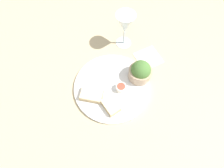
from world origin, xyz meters
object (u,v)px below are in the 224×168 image
at_px(salad_bowl, 140,72).
at_px(sauce_ramekin, 121,88).
at_px(cheese_toast_far, 110,105).
at_px(napkin, 148,58).
at_px(wine_glass, 125,25).
at_px(cheese_toast_near, 92,95).

height_order(salad_bowl, sauce_ramekin, salad_bowl).
distance_m(salad_bowl, cheese_toast_far, 0.20).
distance_m(salad_bowl, napkin, 0.13).
bearing_deg(cheese_toast_far, wine_glass, 117.80).
xyz_separation_m(cheese_toast_far, napkin, (-0.01, 0.31, -0.02)).
height_order(sauce_ramekin, napkin, sauce_ramekin).
xyz_separation_m(salad_bowl, cheese_toast_far, (-0.01, -0.19, -0.03)).
bearing_deg(cheese_toast_far, sauce_ramekin, 98.94).
relative_size(sauce_ramekin, cheese_toast_near, 0.39).
height_order(cheese_toast_far, wine_glass, wine_glass).
distance_m(salad_bowl, sauce_ramekin, 0.11).
xyz_separation_m(cheese_toast_far, wine_glass, (-0.17, 0.31, 0.10)).
bearing_deg(napkin, salad_bowl, -78.06).
bearing_deg(napkin, cheese_toast_far, -87.63).
bearing_deg(cheese_toast_near, wine_glass, 102.62).
distance_m(wine_glass, napkin, 0.20).
height_order(cheese_toast_near, cheese_toast_far, same).
relative_size(sauce_ramekin, cheese_toast_far, 0.47).
height_order(salad_bowl, cheese_toast_far, salad_bowl).
distance_m(cheese_toast_near, wine_glass, 0.35).
height_order(cheese_toast_near, napkin, cheese_toast_near).
relative_size(cheese_toast_near, napkin, 0.75).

